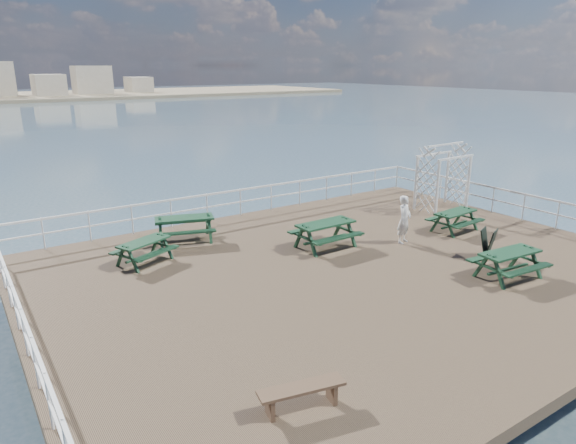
# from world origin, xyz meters

# --- Properties ---
(ground) EXTENTS (18.00, 14.00, 0.30)m
(ground) POSITION_xyz_m (0.00, 0.00, -0.15)
(ground) COLOR brown
(ground) RESTS_ON ground
(sea_backdrop) EXTENTS (300.00, 300.00, 9.20)m
(sea_backdrop) POSITION_xyz_m (12.54, 134.07, -0.51)
(sea_backdrop) COLOR #3E5969
(sea_backdrop) RESTS_ON ground
(railing) EXTENTS (17.77, 13.76, 1.10)m
(railing) POSITION_xyz_m (-0.07, 2.57, 0.87)
(railing) COLOR silver
(railing) RESTS_ON ground
(picnic_table_a) EXTENTS (2.04, 1.86, 0.80)m
(picnic_table_a) POSITION_xyz_m (-5.01, 3.86, 0.51)
(picnic_table_a) COLOR #123119
(picnic_table_a) RESTS_ON ground
(picnic_table_b) EXTENTS (2.37, 2.12, 0.96)m
(picnic_table_b) POSITION_xyz_m (-3.14, 5.12, 0.61)
(picnic_table_b) COLOR #123119
(picnic_table_b) RESTS_ON ground
(picnic_table_c) EXTENTS (1.84, 1.53, 0.85)m
(picnic_table_c) POSITION_xyz_m (5.52, 0.61, 0.54)
(picnic_table_c) COLOR #123119
(picnic_table_c) RESTS_ON ground
(picnic_table_d) EXTENTS (2.04, 1.66, 0.98)m
(picnic_table_d) POSITION_xyz_m (0.49, 1.86, 0.63)
(picnic_table_d) COLOR #123119
(picnic_table_d) RESTS_ON ground
(picnic_table_e) EXTENTS (1.98, 1.65, 0.90)m
(picnic_table_e) POSITION_xyz_m (3.25, -3.11, 0.58)
(picnic_table_e) COLOR #123119
(picnic_table_e) RESTS_ON ground
(flat_bench_far) EXTENTS (1.63, 0.70, 0.46)m
(flat_bench_far) POSITION_xyz_m (-5.08, -4.62, 0.34)
(flat_bench_far) COLOR brown
(flat_bench_far) RESTS_ON ground
(trellis_arbor) EXTENTS (2.25, 1.26, 2.76)m
(trellis_arbor) POSITION_xyz_m (7.60, 3.00, 1.23)
(trellis_arbor) COLOR silver
(trellis_arbor) RESTS_ON ground
(sandwich_board) EXTENTS (0.68, 0.60, 0.93)m
(sandwich_board) POSITION_xyz_m (4.20, -1.73, 0.45)
(sandwich_board) COLOR black
(sandwich_board) RESTS_ON ground
(person) EXTENTS (0.70, 0.56, 1.65)m
(person) POSITION_xyz_m (3.01, 0.74, 0.83)
(person) COLOR silver
(person) RESTS_ON ground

